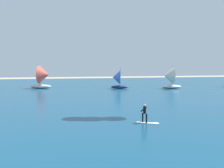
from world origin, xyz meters
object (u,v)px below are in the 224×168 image
Objects in this scene: sailboat_anchored_offshore at (169,78)px; sailboat_far_left at (117,79)px; sailboat_center_horizon at (43,77)px; kitesurfer at (147,116)px.

sailboat_far_left is at bearing 166.56° from sailboat_anchored_offshore.
sailboat_anchored_offshore is 0.91× the size of sailboat_center_horizon.
sailboat_center_horizon is (-10.33, 36.06, 1.99)m from kitesurfer.
sailboat_center_horizon is (-26.68, 6.42, 0.22)m from sailboat_anchored_offshore.
kitesurfer is 33.89m from sailboat_anchored_offshore.
kitesurfer is 32.73m from sailboat_far_left.
sailboat_center_horizon is at bearing 166.39° from sailboat_far_left.
sailboat_center_horizon reaches higher than kitesurfer.
kitesurfer is at bearing -74.02° from sailboat_center_horizon.
sailboat_center_horizon is (-15.70, 3.80, 0.50)m from sailboat_far_left.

